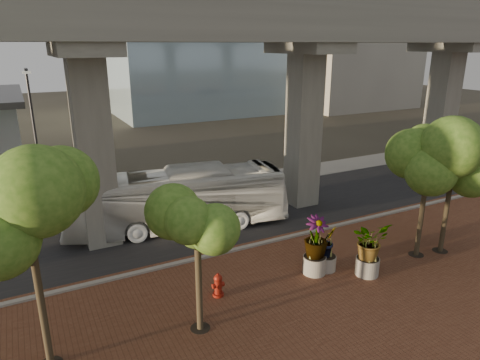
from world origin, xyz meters
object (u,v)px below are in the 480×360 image
parked_car (454,149)px  planter_front (370,243)px  transit_bus (178,200)px  fire_hydrant (218,285)px

parked_car → planter_front: bearing=118.8°
transit_bus → planter_front: bearing=-136.8°
transit_bus → parked_car: transit_bus is taller
transit_bus → fire_hydrant: size_ratio=11.93×
transit_bus → fire_hydrant: (-0.86, -7.00, -1.10)m
parked_car → fire_hydrant: size_ratio=5.11×
parked_car → planter_front: 23.74m
transit_bus → planter_front: (5.48, -8.46, -0.09)m
fire_hydrant → planter_front: (6.34, -1.46, 1.00)m
planter_front → fire_hydrant: bearing=167.0°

